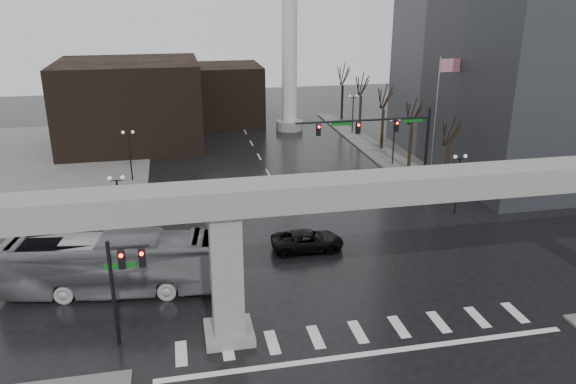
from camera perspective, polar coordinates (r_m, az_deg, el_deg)
The scene contains 24 objects.
ground at distance 32.86m, azimuth 6.56°, elevation -12.98°, with size 160.00×160.00×0.00m, color black.
sidewalk_ne at distance 73.49m, azimuth 17.33°, elevation 5.09°, with size 28.00×36.00×0.15m, color slate.
sidewalk_nw at distance 66.71m, azimuth -25.90°, elevation 2.51°, with size 28.00×36.00×0.15m, color slate.
elevated_guideway at distance 30.11m, azimuth 9.36°, elevation -1.57°, with size 48.00×2.60×8.70m.
building_far_left at distance 69.43m, azimuth -15.71°, elevation 8.60°, with size 16.00×14.00×10.00m, color black.
building_far_mid at distance 79.60m, azimuth -6.49°, elevation 9.85°, with size 10.00×10.00×8.00m, color black.
smokestack at distance 73.78m, azimuth 0.15°, elevation 16.50°, with size 3.60×3.60×30.00m.
signal_mast_arm at distance 49.85m, azimuth 10.03°, elevation 5.76°, with size 12.12×0.43×8.00m.
signal_left_pole at distance 30.06m, azimuth -16.48°, elevation -8.09°, with size 2.30×0.30×6.00m.
flagpole_assembly at distance 54.89m, azimuth 15.12°, elevation 8.50°, with size 2.06×0.12×12.00m.
lamp_right_0 at distance 48.20m, azimuth 16.93°, elevation 1.78°, with size 1.22×0.32×5.11m.
lamp_right_1 at distance 60.34m, azimuth 10.74°, elevation 5.88°, with size 1.22×0.32×5.11m.
lamp_right_2 at distance 73.15m, azimuth 6.62°, elevation 8.53°, with size 1.22×0.32×5.11m.
lamp_left_0 at distance 42.77m, azimuth -16.86°, elevation -0.50°, with size 1.22×0.32×5.11m.
lamp_left_1 at distance 56.10m, azimuth -15.82°, elevation 4.40°, with size 1.22×0.32×5.11m.
lamp_left_2 at distance 69.69m, azimuth -15.18°, elevation 7.41°, with size 1.22×0.32×5.11m.
tree_right_0 at distance 52.24m, azimuth 15.82°, elevation 2.49°, with size 1.09×1.58×7.50m.
tree_right_1 at distance 59.13m, azimuth 12.35°, elevation 4.85°, with size 1.09×1.61×7.67m.
tree_right_2 at distance 66.27m, azimuth 9.60°, elevation 6.70°, with size 1.10×1.63×7.85m.
tree_right_3 at distance 73.59m, azimuth 7.37°, elevation 8.18°, with size 1.11×1.66×8.02m.
tree_right_4 at distance 81.04m, azimuth 5.54°, elevation 9.37°, with size 1.12×1.69×8.19m.
pickup_truck at distance 40.55m, azimuth 1.99°, elevation -4.95°, with size 2.40×5.22×1.45m, color black.
city_bus at distance 36.44m, azimuth -17.57°, elevation -6.99°, with size 3.12×13.34×3.72m, color #9C9CA0.
far_car at distance 50.80m, azimuth -7.69°, elevation 0.14°, with size 1.71×4.26×1.45m, color black.
Camera 1 is at (-9.14, -26.07, 17.79)m, focal length 35.00 mm.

